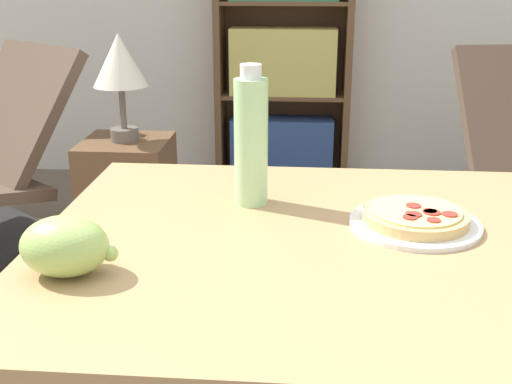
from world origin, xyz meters
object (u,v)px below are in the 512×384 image
object	(u,v)px
side_table	(130,205)
pizza_on_plate	(415,219)
grape_bunch	(66,246)
drink_bottle	(251,140)
bookshelf	(283,57)
table_lamp	(120,65)

from	to	relation	value
side_table	pizza_on_plate	bearing A→B (deg)	-53.59
grape_bunch	side_table	xyz separation A→B (m)	(-0.34, 1.50, -0.50)
pizza_on_plate	side_table	distance (m)	1.63
drink_bottle	bookshelf	world-z (taller)	bookshelf
drink_bottle	bookshelf	distance (m)	2.30
grape_bunch	drink_bottle	distance (m)	0.45
bookshelf	table_lamp	distance (m)	1.29
side_table	drink_bottle	bearing A→B (deg)	-62.29
side_table	table_lamp	world-z (taller)	table_lamp
bookshelf	side_table	bearing A→B (deg)	-116.60
side_table	table_lamp	bearing A→B (deg)	0.00
pizza_on_plate	drink_bottle	xyz separation A→B (m)	(-0.32, 0.11, 0.12)
drink_bottle	table_lamp	distance (m)	1.30
pizza_on_plate	bookshelf	size ratio (longest dim) A/B	0.16
bookshelf	table_lamp	xyz separation A→B (m)	(-0.58, -1.15, 0.12)
pizza_on_plate	side_table	xyz separation A→B (m)	(-0.93, 1.26, -0.47)
grape_bunch	drink_bottle	bearing A→B (deg)	53.20
grape_bunch	bookshelf	size ratio (longest dim) A/B	0.10
drink_bottle	side_table	xyz separation A→B (m)	(-0.60, 1.15, -0.59)
grape_bunch	pizza_on_plate	bearing A→B (deg)	22.88
drink_bottle	bookshelf	size ratio (longest dim) A/B	0.19
drink_bottle	pizza_on_plate	bearing A→B (deg)	-18.16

